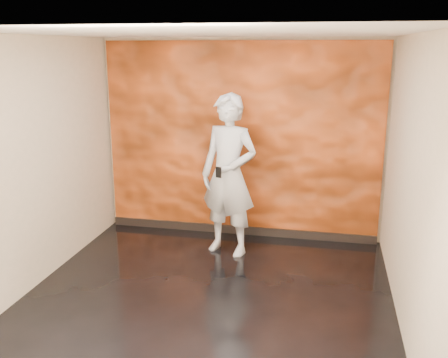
% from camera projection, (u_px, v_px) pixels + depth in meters
% --- Properties ---
extents(room, '(4.02, 4.02, 2.81)m').
position_uv_depth(room, '(207.00, 173.00, 5.18)').
color(room, black).
rests_on(room, ground).
extents(feature_wall, '(3.90, 0.06, 2.75)m').
position_uv_depth(feature_wall, '(241.00, 141.00, 7.04)').
color(feature_wall, orange).
rests_on(feature_wall, ground).
extents(baseboard, '(3.90, 0.04, 0.12)m').
position_uv_depth(baseboard, '(239.00, 230.00, 7.34)').
color(baseboard, black).
rests_on(baseboard, ground).
extents(man, '(0.88, 0.71, 2.11)m').
position_uv_depth(man, '(229.00, 175.00, 6.46)').
color(man, '#9EA1AC').
rests_on(man, ground).
extents(phone, '(0.07, 0.04, 0.14)m').
position_uv_depth(phone, '(219.00, 172.00, 6.17)').
color(phone, black).
rests_on(phone, man).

